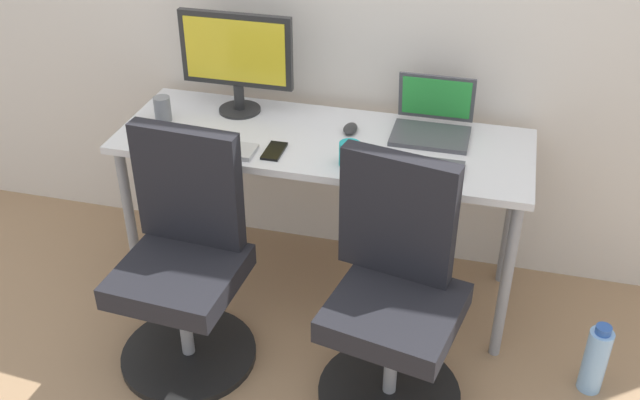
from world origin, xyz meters
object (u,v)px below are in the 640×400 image
object	(u,v)px
office_chair_right	(394,299)
desktop_monitor	(236,56)
coffee_mug	(350,154)
office_chair_left	(185,264)
water_bottle_on_floor	(595,359)
open_laptop	(433,120)

from	to	relation	value
office_chair_right	desktop_monitor	bearing A→B (deg)	140.16
office_chair_right	coffee_mug	size ratio (longest dim) A/B	10.22
office_chair_right	desktop_monitor	distance (m)	1.20
office_chair_right	desktop_monitor	size ratio (longest dim) A/B	1.96
office_chair_right	coffee_mug	xyz separation A→B (m)	(-0.25, 0.34, 0.38)
office_chair_left	desktop_monitor	distance (m)	0.89
water_bottle_on_floor	open_laptop	xyz separation A→B (m)	(-0.73, 0.51, 0.66)
open_laptop	coffee_mug	xyz separation A→B (m)	(-0.27, -0.34, -0.01)
office_chair_left	open_laptop	xyz separation A→B (m)	(0.83, 0.68, 0.39)
office_chair_left	water_bottle_on_floor	xyz separation A→B (m)	(1.56, 0.17, -0.28)
office_chair_left	desktop_monitor	world-z (taller)	desktop_monitor
open_laptop	coffee_mug	bearing A→B (deg)	-128.02
office_chair_left	desktop_monitor	size ratio (longest dim) A/B	1.96
water_bottle_on_floor	open_laptop	world-z (taller)	open_laptop
desktop_monitor	coffee_mug	size ratio (longest dim) A/B	5.22
office_chair_right	open_laptop	bearing A→B (deg)	88.25
desktop_monitor	coffee_mug	bearing A→B (deg)	-30.98
office_chair_left	water_bottle_on_floor	size ratio (longest dim) A/B	3.03
open_laptop	desktop_monitor	bearing A→B (deg)	-179.47
open_laptop	coffee_mug	world-z (taller)	open_laptop
office_chair_left	office_chair_right	distance (m)	0.81
office_chair_left	office_chair_right	bearing A→B (deg)	-0.08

